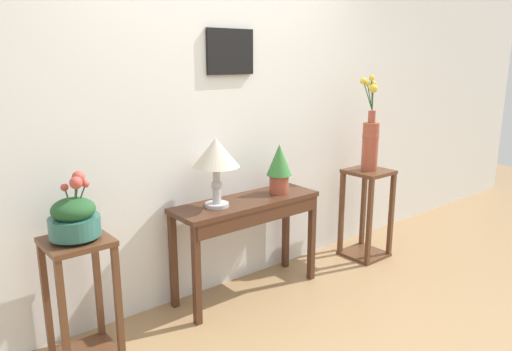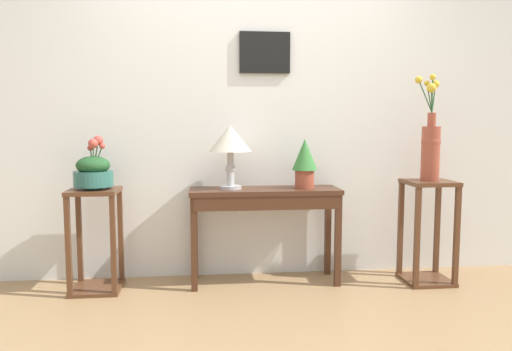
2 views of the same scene
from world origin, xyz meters
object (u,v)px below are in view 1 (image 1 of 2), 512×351
(planter_bowl_wide_left, at_px, (74,217))
(pedestal_stand_right, at_px, (366,214))
(console_table, at_px, (248,216))
(potted_plant_on_console, at_px, (279,166))
(flower_vase_tall_right, at_px, (370,138))
(pedestal_stand_left, at_px, (82,301))
(table_lamp, at_px, (216,156))

(planter_bowl_wide_left, xyz_separation_m, pedestal_stand_right, (2.46, -0.07, -0.48))
(console_table, relative_size, potted_plant_on_console, 3.01)
(planter_bowl_wide_left, bearing_deg, potted_plant_on_console, 1.50)
(console_table, bearing_deg, planter_bowl_wide_left, -178.57)
(potted_plant_on_console, relative_size, flower_vase_tall_right, 0.47)
(pedestal_stand_left, xyz_separation_m, pedestal_stand_right, (2.46, -0.07, 0.02))
(potted_plant_on_console, height_order, pedestal_stand_left, potted_plant_on_console)
(console_table, height_order, pedestal_stand_left, pedestal_stand_left)
(console_table, distance_m, planter_bowl_wide_left, 1.26)
(console_table, distance_m, flower_vase_tall_right, 1.31)
(table_lamp, xyz_separation_m, pedestal_stand_left, (-0.97, -0.05, -0.70))
(planter_bowl_wide_left, bearing_deg, pedestal_stand_right, -1.57)
(potted_plant_on_console, relative_size, pedestal_stand_left, 0.50)
(console_table, xyz_separation_m, pedestal_stand_right, (1.23, -0.10, -0.22))
(table_lamp, height_order, flower_vase_tall_right, flower_vase_tall_right)
(flower_vase_tall_right, bearing_deg, console_table, 175.48)
(table_lamp, xyz_separation_m, pedestal_stand_right, (1.48, -0.12, -0.68))
(console_table, distance_m, potted_plant_on_console, 0.44)
(table_lamp, distance_m, flower_vase_tall_right, 1.49)
(potted_plant_on_console, height_order, flower_vase_tall_right, flower_vase_tall_right)
(pedestal_stand_left, bearing_deg, console_table, 1.39)
(pedestal_stand_left, bearing_deg, planter_bowl_wide_left, -30.81)
(pedestal_stand_right, bearing_deg, planter_bowl_wide_left, 178.43)
(pedestal_stand_left, relative_size, flower_vase_tall_right, 0.94)
(console_table, relative_size, planter_bowl_wide_left, 2.95)
(pedestal_stand_left, distance_m, flower_vase_tall_right, 2.55)
(potted_plant_on_console, xyz_separation_m, pedestal_stand_left, (-1.53, -0.04, -0.56))
(potted_plant_on_console, height_order, planter_bowl_wide_left, planter_bowl_wide_left)
(table_lamp, relative_size, flower_vase_tall_right, 0.60)
(console_table, distance_m, pedestal_stand_left, 1.25)
(planter_bowl_wide_left, xyz_separation_m, flower_vase_tall_right, (2.46, -0.07, 0.18))
(potted_plant_on_console, distance_m, planter_bowl_wide_left, 1.53)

